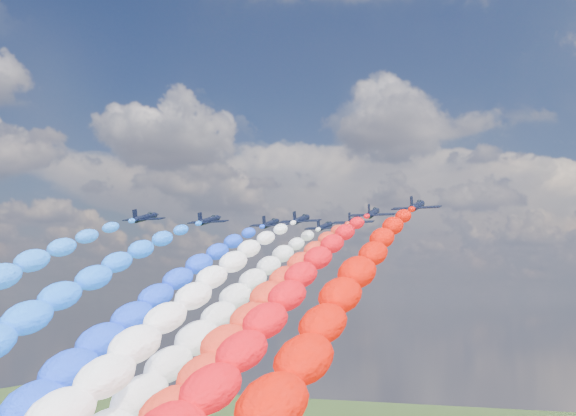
% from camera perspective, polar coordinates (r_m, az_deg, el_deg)
% --- Properties ---
extents(jet_0, '(9.73, 12.99, 5.44)m').
position_cam_1_polar(jet_0, '(162.24, -11.07, -0.74)').
color(jet_0, black).
extents(jet_1, '(9.22, 12.63, 5.44)m').
position_cam_1_polar(jet_1, '(165.71, -6.16, -0.96)').
color(jet_1, black).
extents(trail_1, '(6.93, 105.83, 47.76)m').
position_cam_1_polar(trail_1, '(118.92, -18.43, -8.72)').
color(trail_1, blue).
extents(jet_2, '(9.63, 12.92, 5.44)m').
position_cam_1_polar(jet_2, '(171.81, -1.37, -1.21)').
color(jet_2, black).
extents(trail_2, '(6.93, 105.83, 47.76)m').
position_cam_1_polar(trail_2, '(122.28, -11.21, -8.88)').
color(trail_2, blue).
extents(jet_3, '(9.36, 12.73, 5.44)m').
position_cam_1_polar(jet_3, '(163.02, 1.02, -0.90)').
color(jet_3, black).
extents(trail_3, '(6.93, 105.83, 47.76)m').
position_cam_1_polar(trail_3, '(112.41, -8.53, -9.11)').
color(trail_3, white).
extents(jet_4, '(9.50, 12.83, 5.44)m').
position_cam_1_polar(jet_4, '(179.10, 2.86, -1.44)').
color(jet_4, black).
extents(trail_4, '(6.93, 105.83, 47.76)m').
position_cam_1_polar(trail_4, '(127.57, -4.75, -8.90)').
color(trail_4, silver).
extents(jet_5, '(9.83, 13.06, 5.44)m').
position_cam_1_polar(jet_5, '(165.94, 5.15, -0.98)').
color(jet_5, black).
extents(trail_5, '(6.93, 105.83, 47.76)m').
position_cam_1_polar(trail_5, '(113.57, -2.29, -9.16)').
color(trail_5, red).
extents(jet_6, '(10.00, 13.18, 5.44)m').
position_cam_1_polar(jet_6, '(151.57, 6.63, -0.39)').
color(jet_6, black).
extents(trail_6, '(6.93, 105.83, 47.76)m').
position_cam_1_polar(trail_6, '(98.71, -1.10, -9.49)').
color(trail_6, red).
extents(jet_7, '(9.52, 12.84, 5.44)m').
position_cam_1_polar(jet_7, '(141.07, 10.00, 0.16)').
color(jet_7, black).
extents(trail_7, '(6.93, 105.83, 47.76)m').
position_cam_1_polar(trail_7, '(87.14, 3.41, -9.82)').
color(trail_7, red).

